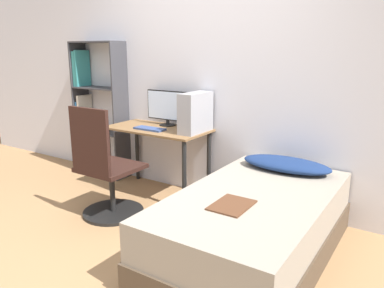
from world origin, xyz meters
TOP-DOWN VIEW (x-y plane):
  - ground_plane at (0.00, 0.00)m, footprint 14.00×14.00m
  - wall_back at (0.00, 1.56)m, footprint 8.00×0.05m
  - desk at (-0.41, 1.26)m, footprint 1.11×0.57m
  - bookshelf at (-1.54, 1.41)m, footprint 0.72×0.27m
  - office_chair at (-0.44, 0.51)m, footprint 0.59×0.59m
  - bed at (1.02, 0.61)m, footprint 1.04×1.85m
  - pillow at (1.02, 1.28)m, footprint 0.79×0.36m
  - magazine at (0.98, 0.32)m, footprint 0.24×0.32m
  - monitor at (-0.40, 1.44)m, footprint 0.55×0.18m
  - keyboard at (-0.42, 1.14)m, footprint 0.34×0.14m
  - pc_tower at (0.05, 1.31)m, footprint 0.16×0.42m

SIDE VIEW (x-z plane):
  - ground_plane at x=0.00m, z-range 0.00..0.00m
  - bed at x=1.02m, z-range 0.00..0.51m
  - office_chair at x=-0.44m, z-range -0.13..0.94m
  - magazine at x=0.98m, z-range 0.51..0.53m
  - pillow at x=1.02m, z-range 0.51..0.62m
  - desk at x=-0.41m, z-range 0.25..0.99m
  - keyboard at x=-0.42m, z-range 0.74..0.76m
  - bookshelf at x=-1.54m, z-range -0.06..1.60m
  - pc_tower at x=0.05m, z-range 0.74..1.14m
  - monitor at x=-0.40m, z-range 0.75..1.13m
  - wall_back at x=0.00m, z-range 0.00..2.50m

